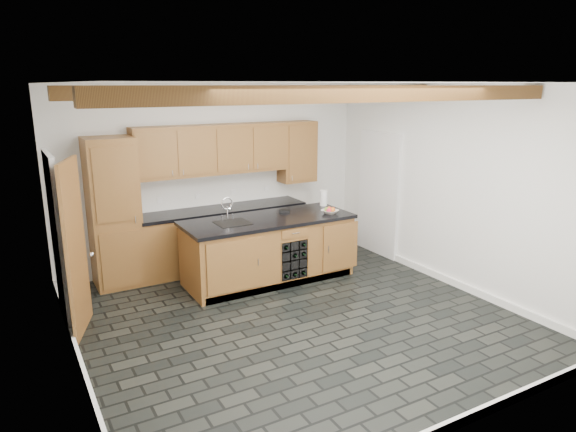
% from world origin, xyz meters
% --- Properties ---
extents(ground, '(5.00, 5.00, 0.00)m').
position_xyz_m(ground, '(0.00, 0.00, 0.00)').
color(ground, black).
rests_on(ground, ground).
extents(room_shell, '(5.01, 5.00, 5.00)m').
position_xyz_m(room_shell, '(-0.09, 0.53, 1.53)').
color(room_shell, white).
rests_on(room_shell, ground).
extents(back_cabinetry, '(3.65, 0.62, 2.20)m').
position_xyz_m(back_cabinetry, '(-0.38, 2.24, 0.98)').
color(back_cabinetry, brown).
rests_on(back_cabinetry, ground).
extents(island, '(2.48, 0.96, 0.93)m').
position_xyz_m(island, '(0.31, 1.28, 0.46)').
color(island, brown).
rests_on(island, ground).
extents(faucet, '(0.45, 0.40, 0.34)m').
position_xyz_m(faucet, '(-0.25, 1.33, 0.96)').
color(faucet, black).
rests_on(faucet, island).
extents(kitchen_scale, '(0.17, 0.13, 0.05)m').
position_xyz_m(kitchen_scale, '(0.68, 1.50, 0.95)').
color(kitchen_scale, black).
rests_on(kitchen_scale, island).
extents(fruit_bowl, '(0.29, 0.29, 0.06)m').
position_xyz_m(fruit_bowl, '(1.22, 1.08, 0.96)').
color(fruit_bowl, beige).
rests_on(fruit_bowl, island).
extents(fruit_cluster, '(0.16, 0.17, 0.07)m').
position_xyz_m(fruit_cluster, '(1.22, 1.08, 0.99)').
color(fruit_cluster, '#BA4318').
rests_on(fruit_cluster, fruit_bowl).
extents(paper_towel, '(0.11, 0.11, 0.25)m').
position_xyz_m(paper_towel, '(1.42, 1.56, 1.05)').
color(paper_towel, white).
rests_on(paper_towel, island).
extents(mug, '(0.10, 0.10, 0.09)m').
position_xyz_m(mug, '(-1.30, 2.33, 0.97)').
color(mug, white).
rests_on(mug, back_cabinetry).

